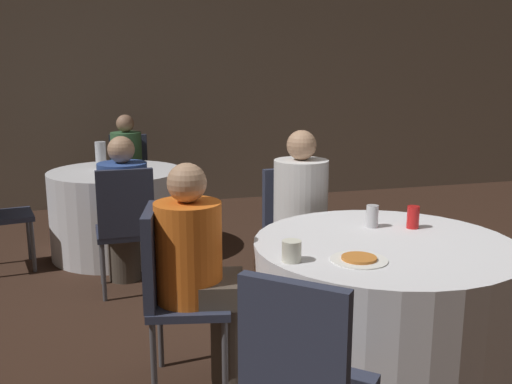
% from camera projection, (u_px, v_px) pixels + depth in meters
% --- Properties ---
extents(ground_plane, '(16.00, 16.00, 0.00)m').
position_uv_depth(ground_plane, '(377.00, 365.00, 3.10)').
color(ground_plane, '#382319').
extents(wall_back, '(16.00, 0.06, 2.80)m').
position_uv_depth(wall_back, '(215.00, 84.00, 6.78)').
color(wall_back, gray).
rests_on(wall_back, ground_plane).
extents(table_near, '(1.32, 1.32, 0.73)m').
position_uv_depth(table_near, '(381.00, 310.00, 2.93)').
color(table_near, silver).
rests_on(table_near, ground_plane).
extents(table_far, '(1.13, 1.13, 0.73)m').
position_uv_depth(table_far, '(118.00, 212.00, 4.92)').
color(table_far, silver).
rests_on(table_far, ground_plane).
extents(chair_near_southwest, '(0.57, 0.57, 0.92)m').
position_uv_depth(chair_near_southwest, '(302.00, 376.00, 1.95)').
color(chair_near_southwest, '#2D3347').
rests_on(chair_near_southwest, ground_plane).
extents(chair_near_north, '(0.44, 0.44, 0.92)m').
position_uv_depth(chair_near_north, '(294.00, 224.00, 3.87)').
color(chair_near_north, '#2D3347').
rests_on(chair_near_north, ground_plane).
extents(chair_near_west, '(0.48, 0.47, 0.92)m').
position_uv_depth(chair_near_west, '(170.00, 282.00, 2.81)').
color(chair_near_west, '#2D3347').
rests_on(chair_near_west, ground_plane).
extents(chair_far_south, '(0.41, 0.41, 0.92)m').
position_uv_depth(chair_far_south, '(126.00, 220.00, 3.97)').
color(chair_far_south, '#2D3347').
rests_on(chair_far_south, ground_plane).
extents(chair_far_north, '(0.46, 0.46, 0.92)m').
position_uv_depth(chair_far_north, '(129.00, 172.00, 5.84)').
color(chair_far_north, '#2D3347').
rests_on(chair_far_north, ground_plane).
extents(person_green_jacket, '(0.34, 0.49, 1.14)m').
position_uv_depth(person_green_jacket, '(127.00, 173.00, 5.66)').
color(person_green_jacket, '#4C4238').
rests_on(person_green_jacket, ground_plane).
extents(person_blue_shirt, '(0.35, 0.51, 1.12)m').
position_uv_depth(person_blue_shirt, '(124.00, 211.00, 4.12)').
color(person_blue_shirt, '#4C4238').
rests_on(person_blue_shirt, ground_plane).
extents(person_white_shirt, '(0.37, 0.52, 1.20)m').
position_uv_depth(person_white_shirt, '(304.00, 220.00, 3.71)').
color(person_white_shirt, '#4C4238').
rests_on(person_white_shirt, ground_plane).
extents(person_orange_shirt, '(0.50, 0.37, 1.14)m').
position_uv_depth(person_orange_shirt, '(204.00, 275.00, 2.82)').
color(person_orange_shirt, '#4C4238').
rests_on(person_orange_shirt, ground_plane).
extents(pizza_plate_near, '(0.26, 0.26, 0.02)m').
position_uv_depth(pizza_plate_near, '(359.00, 259.00, 2.57)').
color(pizza_plate_near, white).
rests_on(pizza_plate_near, table_near).
extents(soda_can_silver, '(0.07, 0.07, 0.12)m').
position_uv_depth(soda_can_silver, '(372.00, 216.00, 3.10)').
color(soda_can_silver, silver).
rests_on(soda_can_silver, table_near).
extents(soda_can_red, '(0.07, 0.07, 0.12)m').
position_uv_depth(soda_can_red, '(413.00, 217.00, 3.08)').
color(soda_can_red, red).
rests_on(soda_can_red, table_near).
extents(cup_near, '(0.09, 0.09, 0.10)m').
position_uv_depth(cup_near, '(292.00, 251.00, 2.55)').
color(cup_near, silver).
rests_on(cup_near, table_near).
extents(bottle_far, '(0.09, 0.09, 0.24)m').
position_uv_depth(bottle_far, '(101.00, 156.00, 4.86)').
color(bottle_far, silver).
rests_on(bottle_far, table_far).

